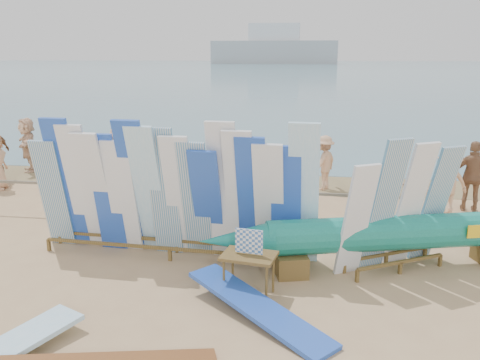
% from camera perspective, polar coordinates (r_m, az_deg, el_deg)
% --- Properties ---
extents(ground, '(160.00, 160.00, 0.00)m').
position_cam_1_polar(ground, '(9.70, -16.70, -9.86)').
color(ground, tan).
rests_on(ground, ground).
extents(ocean, '(320.00, 240.00, 0.02)m').
position_cam_1_polar(ocean, '(136.09, 7.06, 12.37)').
color(ocean, slate).
rests_on(ocean, ground).
extents(wet_sand_strip, '(40.00, 2.60, 0.01)m').
position_cam_1_polar(wet_sand_strip, '(16.15, -5.94, 0.25)').
color(wet_sand_strip, olive).
rests_on(wet_sand_strip, ground).
extents(distant_ship, '(45.00, 8.00, 14.00)m').
position_cam_1_polar(distant_ship, '(188.66, 3.84, 14.50)').
color(distant_ship, '#999EA3').
rests_on(distant_ship, ocean).
extents(fence, '(12.08, 0.08, 0.90)m').
position_cam_1_polar(fence, '(12.11, -10.95, -1.55)').
color(fence, '#746A58').
rests_on(fence, ground).
extents(main_surfboard_rack, '(5.51, 1.01, 2.72)m').
position_cam_1_polar(main_surfboard_rack, '(9.65, -7.65, -1.79)').
color(main_surfboard_rack, brown).
rests_on(main_surfboard_rack, ground).
extents(side_surfboard_rack, '(2.21, 1.65, 2.48)m').
position_cam_1_polar(side_surfboard_rack, '(9.43, 17.31, -3.29)').
color(side_surfboard_rack, brown).
rests_on(side_surfboard_rack, ground).
extents(outrigger_canoe, '(7.01, 2.52, 1.01)m').
position_cam_1_polar(outrigger_canoe, '(9.64, 17.12, -5.90)').
color(outrigger_canoe, brown).
rests_on(outrigger_canoe, ground).
extents(vendor_table, '(0.94, 0.73, 1.13)m').
position_cam_1_polar(vendor_table, '(8.34, 1.00, -10.46)').
color(vendor_table, brown).
rests_on(vendor_table, ground).
extents(flat_board_d, '(2.43, 2.15, 0.37)m').
position_cam_1_polar(flat_board_d, '(7.83, 2.01, -15.28)').
color(flat_board_d, blue).
rests_on(flat_board_d, ground).
extents(beach_chair_left, '(0.71, 0.73, 0.96)m').
position_cam_1_polar(beach_chair_left, '(12.55, -4.99, -2.44)').
color(beach_chair_left, red).
rests_on(beach_chair_left, ground).
extents(beach_chair_right, '(0.80, 0.81, 0.89)m').
position_cam_1_polar(beach_chair_right, '(12.46, -2.33, -2.62)').
color(beach_chair_right, red).
rests_on(beach_chair_right, ground).
extents(stroller, '(0.75, 0.86, 0.99)m').
position_cam_1_polar(stroller, '(12.93, -4.90, -1.40)').
color(stroller, red).
rests_on(stroller, ground).
extents(beachgoer_9, '(0.87, 1.09, 1.57)m').
position_cam_1_polar(beachgoer_9, '(14.70, 9.39, 1.91)').
color(beachgoer_9, tan).
rests_on(beachgoer_9, ground).
extents(beachgoer_2, '(0.59, 0.87, 1.64)m').
position_cam_1_polar(beachgoer_2, '(14.79, -16.58, 1.72)').
color(beachgoer_2, beige).
rests_on(beachgoer_2, ground).
extents(beachgoer_5, '(1.77, 0.85, 1.83)m').
position_cam_1_polar(beachgoer_5, '(13.91, -0.85, 1.94)').
color(beachgoer_5, beige).
rests_on(beachgoer_5, ground).
extents(beachgoer_6, '(0.88, 0.74, 1.64)m').
position_cam_1_polar(beachgoer_6, '(12.94, -8.10, 0.45)').
color(beachgoer_6, tan).
rests_on(beachgoer_6, ground).
extents(beachgoer_10, '(1.10, 0.65, 1.76)m').
position_cam_1_polar(beachgoer_10, '(13.74, 24.70, 0.34)').
color(beachgoer_10, '#8C6042').
rests_on(beachgoer_10, ground).
extents(beachgoer_11, '(1.32, 1.70, 1.79)m').
position_cam_1_polar(beachgoer_11, '(18.20, -22.74, 3.68)').
color(beachgoer_11, beige).
rests_on(beachgoer_11, ground).
extents(beachgoer_extra_0, '(1.10, 0.68, 1.59)m').
position_cam_1_polar(beachgoer_extra_0, '(13.25, 22.30, -0.27)').
color(beachgoer_extra_0, tan).
rests_on(beachgoer_extra_0, ground).
extents(beachgoer_3, '(0.70, 1.27, 1.85)m').
position_cam_1_polar(beachgoer_3, '(14.73, -13.26, 2.30)').
color(beachgoer_3, tan).
rests_on(beachgoer_3, ground).
extents(beachgoer_1, '(0.48, 0.69, 1.71)m').
position_cam_1_polar(beachgoer_1, '(14.91, -16.81, 1.94)').
color(beachgoer_1, '#8C6042').
rests_on(beachgoer_1, ground).
extents(beachgoer_8, '(0.64, 0.90, 1.67)m').
position_cam_1_polar(beachgoer_8, '(12.73, 16.64, -0.16)').
color(beachgoer_8, beige).
rests_on(beachgoer_8, ground).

